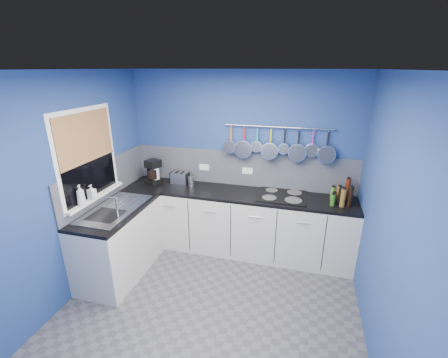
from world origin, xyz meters
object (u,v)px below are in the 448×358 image
at_px(paper_towel, 155,174).
at_px(coffee_maker, 153,172).
at_px(toaster, 180,178).
at_px(canister, 191,181).
at_px(hob, 282,195).
at_px(soap_bottle_a, 80,195).
at_px(soap_bottle_b, 92,192).

distance_m(paper_towel, coffee_maker, 0.04).
relative_size(paper_towel, toaster, 1.13).
xyz_separation_m(paper_towel, canister, (0.56, 0.02, -0.07)).
relative_size(paper_towel, canister, 2.11).
height_order(paper_towel, hob, paper_towel).
height_order(soap_bottle_a, canister, soap_bottle_a).
distance_m(paper_towel, canister, 0.56).
height_order(soap_bottle_b, hob, soap_bottle_b).
height_order(toaster, canister, toaster).
height_order(soap_bottle_b, canister, soap_bottle_b).
relative_size(toaster, hob, 0.39).
bearing_deg(paper_towel, soap_bottle_b, -105.85).
distance_m(soap_bottle_a, soap_bottle_b, 0.19).
bearing_deg(coffee_maker, soap_bottle_b, -84.78).
height_order(soap_bottle_b, coffee_maker, coffee_maker).
relative_size(soap_bottle_a, hob, 0.37).
xyz_separation_m(soap_bottle_a, hob, (2.15, 1.21, -0.26)).
bearing_deg(paper_towel, hob, -0.03).
bearing_deg(soap_bottle_a, soap_bottle_b, 90.00).
bearing_deg(paper_towel, soap_bottle_a, -103.54).
bearing_deg(soap_bottle_b, toaster, 60.08).
relative_size(paper_towel, coffee_maker, 0.82).
xyz_separation_m(coffee_maker, canister, (0.58, 0.03, -0.11)).
height_order(toaster, hob, toaster).
bearing_deg(coffee_maker, soap_bottle_a, -82.61).
bearing_deg(paper_towel, coffee_maker, -156.26).
xyz_separation_m(soap_bottle_a, coffee_maker, (0.26, 1.19, -0.10)).
relative_size(soap_bottle_b, canister, 1.28).
height_order(soap_bottle_a, hob, soap_bottle_a).
bearing_deg(soap_bottle_a, coffee_maker, 77.53).
xyz_separation_m(soap_bottle_b, paper_towel, (0.29, 1.02, -0.09)).
xyz_separation_m(soap_bottle_b, toaster, (0.64, 1.12, -0.16)).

